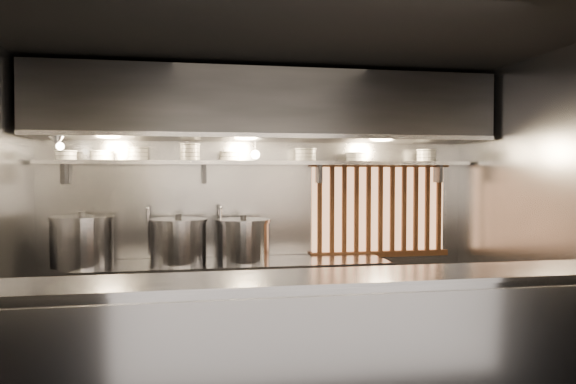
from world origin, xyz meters
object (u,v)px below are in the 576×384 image
object	(u,v)px
heat_lamp	(57,140)
stock_pot_mid	(243,240)
stock_pot_right	(179,241)
pendant_bulb	(255,154)
stock_pot_left	(82,241)

from	to	relation	value
heat_lamp	stock_pot_mid	bearing A→B (deg)	8.92
stock_pot_right	pendant_bulb	bearing A→B (deg)	5.31
pendant_bulb	stock_pot_left	world-z (taller)	pendant_bulb
heat_lamp	stock_pot_left	distance (m)	0.99
stock_pot_mid	pendant_bulb	bearing A→B (deg)	33.58
stock_pot_mid	stock_pot_right	bearing A→B (deg)	178.40
pendant_bulb	stock_pot_mid	bearing A→B (deg)	-146.42
pendant_bulb	stock_pot_right	size ratio (longest dim) A/B	0.25
pendant_bulb	stock_pot_right	bearing A→B (deg)	-174.69
pendant_bulb	stock_pot_mid	size ratio (longest dim) A/B	0.26
stock_pot_right	stock_pot_left	bearing A→B (deg)	178.94
pendant_bulb	stock_pot_left	xyz separation A→B (m)	(-1.65, -0.05, -0.82)
heat_lamp	stock_pot_left	size ratio (longest dim) A/B	0.46
pendant_bulb	heat_lamp	bearing A→B (deg)	-169.00
stock_pot_left	stock_pot_right	distance (m)	0.89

